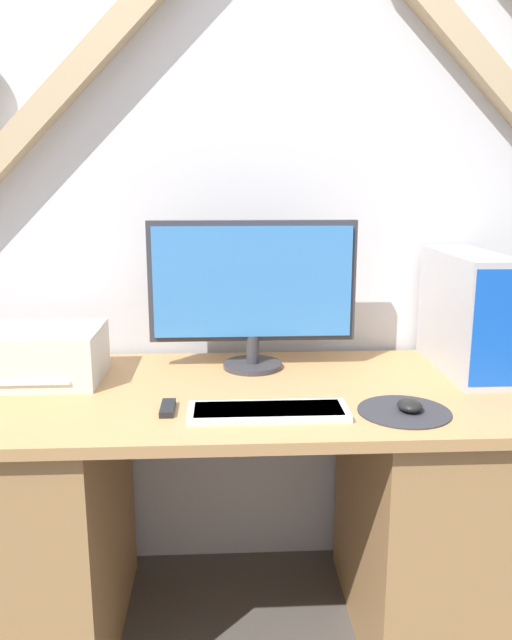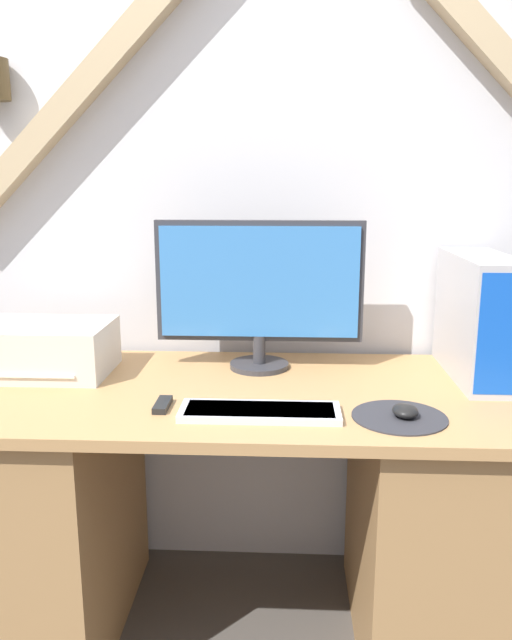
{
  "view_description": "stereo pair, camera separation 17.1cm",
  "coord_description": "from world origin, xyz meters",
  "px_view_note": "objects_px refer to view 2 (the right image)",
  "views": [
    {
      "loc": [
        -0.03,
        -1.29,
        1.36
      ],
      "look_at": [
        0.06,
        0.37,
        0.98
      ],
      "focal_mm": 35.0,
      "sensor_mm": 36.0,
      "label": 1
    },
    {
      "loc": [
        0.14,
        -1.29,
        1.36
      ],
      "look_at": [
        0.06,
        0.37,
        0.98
      ],
      "focal_mm": 35.0,
      "sensor_mm": 36.0,
      "label": 2
    }
  ],
  "objects_px": {
    "remote_control": "(163,405)",
    "monitor": "(259,287)",
    "mouse": "(405,411)",
    "printer": "(44,349)",
    "computer_tower": "(479,317)",
    "keyboard": "(260,412)"
  },
  "relations": [
    {
      "from": "computer_tower",
      "to": "remote_control",
      "type": "xyz_separation_m",
      "value": [
        -0.88,
        -0.31,
        -0.17
      ]
    },
    {
      "from": "mouse",
      "to": "printer",
      "type": "xyz_separation_m",
      "value": [
        -1.02,
        0.32,
        0.06
      ]
    },
    {
      "from": "monitor",
      "to": "printer",
      "type": "distance_m",
      "value": 0.68
    },
    {
      "from": "monitor",
      "to": "computer_tower",
      "type": "bearing_deg",
      "value": -4.64
    },
    {
      "from": "computer_tower",
      "to": "printer",
      "type": "distance_m",
      "value": 1.3
    },
    {
      "from": "printer",
      "to": "remote_control",
      "type": "bearing_deg",
      "value": -33.72
    },
    {
      "from": "monitor",
      "to": "mouse",
      "type": "xyz_separation_m",
      "value": [
        0.38,
        -0.41,
        -0.24
      ]
    },
    {
      "from": "keyboard",
      "to": "remote_control",
      "type": "distance_m",
      "value": 0.26
    },
    {
      "from": "mouse",
      "to": "printer",
      "type": "relative_size",
      "value": 0.19
    },
    {
      "from": "printer",
      "to": "mouse",
      "type": "bearing_deg",
      "value": -17.23
    },
    {
      "from": "computer_tower",
      "to": "remote_control",
      "type": "distance_m",
      "value": 0.95
    },
    {
      "from": "monitor",
      "to": "keyboard",
      "type": "relative_size",
      "value": 1.58
    },
    {
      "from": "mouse",
      "to": "computer_tower",
      "type": "height_order",
      "value": "computer_tower"
    },
    {
      "from": "mouse",
      "to": "printer",
      "type": "height_order",
      "value": "printer"
    },
    {
      "from": "keyboard",
      "to": "printer",
      "type": "relative_size",
      "value": 1.01
    },
    {
      "from": "mouse",
      "to": "monitor",
      "type": "bearing_deg",
      "value": 132.94
    },
    {
      "from": "mouse",
      "to": "computer_tower",
      "type": "distance_m",
      "value": 0.47
    },
    {
      "from": "remote_control",
      "to": "monitor",
      "type": "bearing_deg",
      "value": 57.38
    },
    {
      "from": "keyboard",
      "to": "remote_control",
      "type": "xyz_separation_m",
      "value": [
        -0.25,
        0.04,
        -0.0
      ]
    },
    {
      "from": "printer",
      "to": "remote_control",
      "type": "distance_m",
      "value": 0.5
    },
    {
      "from": "computer_tower",
      "to": "printer",
      "type": "bearing_deg",
      "value": -178.43
    },
    {
      "from": "monitor",
      "to": "printer",
      "type": "bearing_deg",
      "value": -172.24
    }
  ]
}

